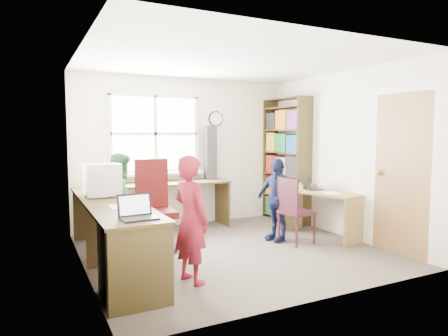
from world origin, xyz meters
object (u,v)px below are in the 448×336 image
l_desk (137,232)px  person_green (122,200)px  cd_tower (210,153)px  right_desk (321,204)px  swivel_chair (155,211)px  laptop_right (310,186)px  laptop_left (137,213)px  bookshelf (286,163)px  potted_plant (159,174)px  person_navy (277,199)px  wooden_chair (293,208)px  crt_monitor (102,180)px  person_red (191,219)px

l_desk → person_green: 1.11m
cd_tower → right_desk: bearing=-48.5°
l_desk → swivel_chair: (0.43, 0.78, 0.05)m
laptop_right → cd_tower: (-1.07, 1.23, 0.47)m
laptop_left → bookshelf: bearing=30.3°
potted_plant → person_navy: person_navy is taller
swivel_chair → wooden_chair: 1.85m
l_desk → right_desk: size_ratio=2.36×
wooden_chair → laptop_right: 0.71m
bookshelf → wooden_chair: 1.56m
crt_monitor → laptop_right: 2.99m
person_red → person_navy: (1.66, 0.94, -0.06)m
laptop_left → laptop_right: laptop_left is taller
laptop_right → potted_plant: bearing=72.6°
bookshelf → person_red: 3.21m
cd_tower → potted_plant: bearing=-172.1°
l_desk → laptop_left: bearing=-103.3°
swivel_chair → person_navy: 1.70m
l_desk → wooden_chair: bearing=5.3°
person_green → person_navy: 2.11m
crt_monitor → right_desk: bearing=-8.1°
potted_plant → laptop_left: bearing=-111.5°
l_desk → cd_tower: (1.69, 1.80, 0.73)m
person_navy → crt_monitor: bearing=-112.4°
cd_tower → person_red: bearing=-114.5°
right_desk → swivel_chair: swivel_chair is taller
l_desk → laptop_left: size_ratio=8.89×
potted_plant → crt_monitor: bearing=-135.2°
wooden_chair → cd_tower: size_ratio=1.04×
swivel_chair → person_green: bearing=138.4°
person_navy → laptop_right: bearing=84.1°
person_green → laptop_left: bearing=-173.5°
swivel_chair → cd_tower: (1.25, 1.02, 0.69)m
l_desk → right_desk: bearing=7.0°
person_green → l_desk: bearing=-169.9°
cd_tower → person_red: (-1.25, -2.28, -0.54)m
laptop_left → person_red: (0.59, 0.20, -0.16)m
laptop_right → bookshelf: bearing=1.0°
person_red → cd_tower: bearing=-43.6°
person_navy → laptop_left: bearing=-78.8°
wooden_chair → laptop_right: (0.57, 0.37, 0.22)m
laptop_right → person_red: size_ratio=0.27×
crt_monitor → l_desk: bearing=-74.0°
wooden_chair → crt_monitor: 2.51m
l_desk → laptop_right: (2.76, 0.57, 0.26)m
swivel_chair → person_green: size_ratio=0.93×
bookshelf → cd_tower: 1.33m
right_desk → crt_monitor: crt_monitor is taller
potted_plant → person_navy: size_ratio=0.23×
laptop_right → person_red: person_red is taller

